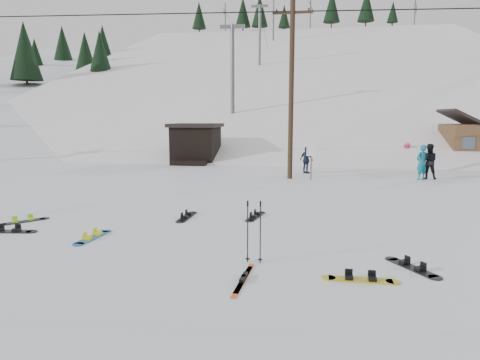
# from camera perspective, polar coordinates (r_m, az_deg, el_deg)

# --- Properties ---
(ground) EXTENTS (200.00, 200.00, 0.00)m
(ground) POSITION_cam_1_polar(r_m,az_deg,el_deg) (9.61, -9.95, -11.55)
(ground) COLOR white
(ground) RESTS_ON ground
(ski_slope) EXTENTS (60.00, 85.24, 65.97)m
(ski_slope) POSITION_cam_1_polar(r_m,az_deg,el_deg) (65.38, 6.49, -5.02)
(ski_slope) COLOR white
(ski_slope) RESTS_ON ground
(ridge_left) EXTENTS (47.54, 95.03, 58.38)m
(ridge_left) POSITION_cam_1_polar(r_m,az_deg,el_deg) (70.16, -24.74, -3.99)
(ridge_left) COLOR white
(ridge_left) RESTS_ON ground
(treeline_left) EXTENTS (20.00, 64.00, 10.00)m
(treeline_left) POSITION_cam_1_polar(r_m,az_deg,el_deg) (61.13, -28.02, 4.48)
(treeline_left) COLOR black
(treeline_left) RESTS_ON ground
(treeline_crest) EXTENTS (50.00, 6.00, 10.00)m
(treeline_crest) POSITION_cam_1_polar(r_m,az_deg,el_deg) (94.61, 7.60, 6.49)
(treeline_crest) COLOR black
(treeline_crest) RESTS_ON ski_slope
(utility_pole) EXTENTS (2.00, 0.26, 9.00)m
(utility_pole) POSITION_cam_1_polar(r_m,az_deg,el_deg) (22.57, 6.86, 12.05)
(utility_pole) COLOR #3A2819
(utility_pole) RESTS_ON ground
(trail_sign) EXTENTS (0.50, 0.09, 1.85)m
(trail_sign) POSITION_cam_1_polar(r_m,az_deg,el_deg) (22.17, 9.50, 3.24)
(trail_sign) COLOR #595B60
(trail_sign) RESTS_ON ground
(lift_hut) EXTENTS (3.40, 4.10, 2.75)m
(lift_hut) POSITION_cam_1_polar(r_m,az_deg,el_deg) (30.58, -5.91, 4.92)
(lift_hut) COLOR black
(lift_hut) RESTS_ON ground
(lift_tower_near) EXTENTS (2.20, 0.36, 8.00)m
(lift_tower_near) POSITION_cam_1_polar(r_m,az_deg,el_deg) (39.41, -1.01, 15.22)
(lift_tower_near) COLOR #595B60
(lift_tower_near) RESTS_ON ski_slope
(lift_tower_mid) EXTENTS (2.20, 0.36, 8.00)m
(lift_tower_mid) POSITION_cam_1_polar(r_m,az_deg,el_deg) (59.96, 2.64, 19.19)
(lift_tower_mid) COLOR #595B60
(lift_tower_mid) RESTS_ON ski_slope
(lift_tower_far) EXTENTS (2.20, 0.36, 8.00)m
(lift_tower_far) POSITION_cam_1_polar(r_m,az_deg,el_deg) (80.75, 4.47, 21.10)
(lift_tower_far) COLOR #595B60
(lift_tower_far) RESTS_ON ski_slope
(hero_snowboard) EXTENTS (0.41, 1.60, 0.11)m
(hero_snowboard) POSITION_cam_1_polar(r_m,az_deg,el_deg) (12.37, -19.04, -7.18)
(hero_snowboard) COLOR #195BA7
(hero_snowboard) RESTS_ON ground
(hero_skis) EXTENTS (0.20, 1.83, 0.10)m
(hero_skis) POSITION_cam_1_polar(r_m,az_deg,el_deg) (8.85, 0.46, -13.02)
(hero_skis) COLOR #B44312
(hero_skis) RESTS_ON ground
(ski_poles) EXTENTS (0.39, 0.10, 1.42)m
(ski_poles) POSITION_cam_1_polar(r_m,az_deg,el_deg) (9.65, 1.87, -6.82)
(ski_poles) COLOR black
(ski_poles) RESTS_ON ground
(board_scatter_a) EXTENTS (1.66, 0.49, 0.12)m
(board_scatter_a) POSITION_cam_1_polar(r_m,az_deg,el_deg) (13.95, -28.51, -5.99)
(board_scatter_a) COLOR black
(board_scatter_a) RESTS_ON ground
(board_scatter_b) EXTENTS (0.33, 1.59, 0.11)m
(board_scatter_b) POSITION_cam_1_polar(r_m,az_deg,el_deg) (14.10, -7.13, -4.86)
(board_scatter_b) COLOR black
(board_scatter_b) RESTS_ON ground
(board_scatter_c) EXTENTS (1.10, 1.25, 0.11)m
(board_scatter_c) POSITION_cam_1_polar(r_m,az_deg,el_deg) (15.02, -26.92, -4.90)
(board_scatter_c) COLOR black
(board_scatter_c) RESTS_ON ground
(board_scatter_d) EXTENTS (0.96, 1.35, 0.11)m
(board_scatter_d) POSITION_cam_1_polar(r_m,az_deg,el_deg) (10.19, 21.96, -10.72)
(board_scatter_d) COLOR black
(board_scatter_d) RESTS_ON ground
(board_scatter_e) EXTENTS (1.55, 0.30, 0.11)m
(board_scatter_e) POSITION_cam_1_polar(r_m,az_deg,el_deg) (9.15, 15.77, -12.61)
(board_scatter_e) COLOR gold
(board_scatter_e) RESTS_ON ground
(board_scatter_f) EXTENTS (0.52, 1.51, 0.11)m
(board_scatter_f) POSITION_cam_1_polar(r_m,az_deg,el_deg) (14.06, 2.06, -4.83)
(board_scatter_f) COLOR black
(board_scatter_f) RESTS_ON ground
(skier_teal) EXTENTS (0.79, 0.74, 1.82)m
(skier_teal) POSITION_cam_1_polar(r_m,az_deg,el_deg) (23.94, 23.05, 2.18)
(skier_teal) COLOR #0C697D
(skier_teal) RESTS_ON ground
(skier_dark) EXTENTS (0.98, 0.81, 1.85)m
(skier_dark) POSITION_cam_1_polar(r_m,az_deg,el_deg) (24.43, 23.84, 2.29)
(skier_dark) COLOR black
(skier_dark) RESTS_ON ground
(skier_pink) EXTENTS (1.03, 0.69, 1.48)m
(skier_pink) POSITION_cam_1_polar(r_m,az_deg,el_deg) (31.82, 21.33, 3.39)
(skier_pink) COLOR #F65680
(skier_pink) RESTS_ON ground
(skier_navy) EXTENTS (0.94, 0.87, 1.55)m
(skier_navy) POSITION_cam_1_polar(r_m,az_deg,el_deg) (24.83, 8.85, 2.65)
(skier_navy) COLOR #18213D
(skier_navy) RESTS_ON ground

